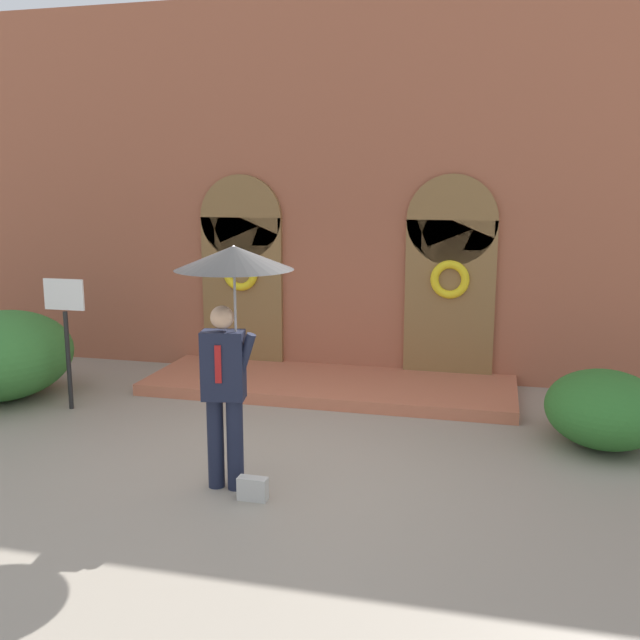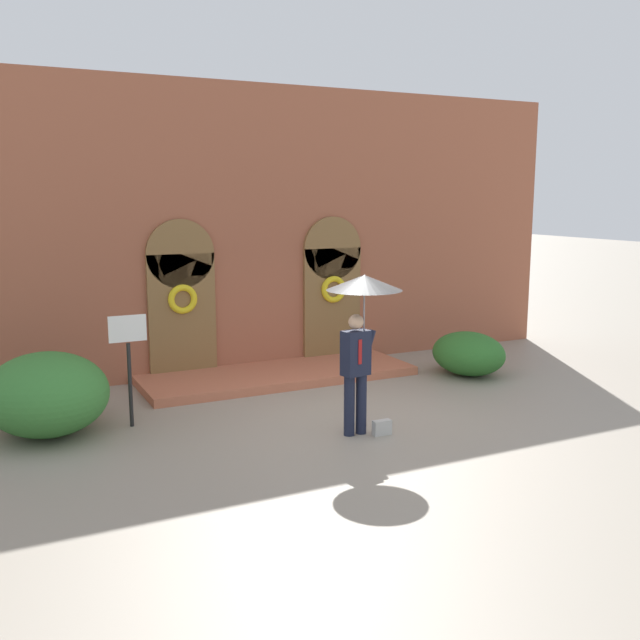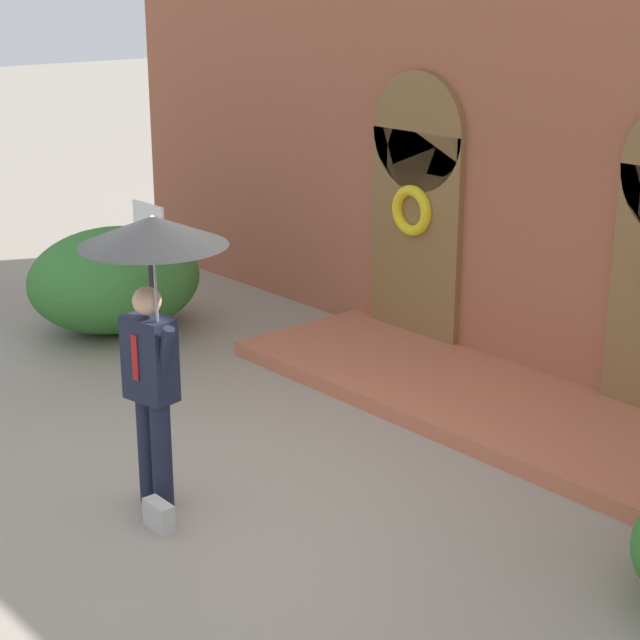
{
  "view_description": "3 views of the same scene",
  "coord_description": "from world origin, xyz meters",
  "views": [
    {
      "loc": [
        2.24,
        -6.49,
        2.92
      ],
      "look_at": [
        0.26,
        1.45,
        1.34
      ],
      "focal_mm": 40.0,
      "sensor_mm": 36.0,
      "label": 1
    },
    {
      "loc": [
        -5.13,
        -9.21,
        3.5
      ],
      "look_at": [
        0.07,
        1.37,
        1.41
      ],
      "focal_mm": 40.0,
      "sensor_mm": 36.0,
      "label": 2
    },
    {
      "loc": [
        6.38,
        -4.4,
        4.02
      ],
      "look_at": [
        0.03,
        1.1,
        1.28
      ],
      "focal_mm": 60.0,
      "sensor_mm": 36.0,
      "label": 3
    }
  ],
  "objects": [
    {
      "name": "person_with_umbrella",
      "position": [
        -0.12,
        -0.39,
        1.91
      ],
      "size": [
        1.1,
        1.1,
        2.36
      ],
      "color": "#191E33",
      "rests_on": "ground"
    },
    {
      "name": "sign_post",
      "position": [
        -3.11,
        1.44,
        1.16
      ],
      "size": [
        0.56,
        0.06,
        1.72
      ],
      "color": "black",
      "rests_on": "ground"
    },
    {
      "name": "handbag",
      "position": [
        0.12,
        -0.59,
        0.11
      ],
      "size": [
        0.28,
        0.12,
        0.22
      ],
      "primitive_type": "cube",
      "rotation": [
        0.0,
        0.0,
        -0.02
      ],
      "color": "#B7B7B2",
      "rests_on": "ground"
    },
    {
      "name": "building_facade",
      "position": [
        -0.0,
        4.15,
        2.68
      ],
      "size": [
        14.0,
        2.3,
        5.6
      ],
      "color": "#9E563D",
      "rests_on": "ground"
    },
    {
      "name": "shrub_right",
      "position": [
        3.5,
        1.75,
        0.42
      ],
      "size": [
        1.31,
        1.57,
        0.84
      ],
      "primitive_type": "ellipsoid",
      "color": "#2D6B28",
      "rests_on": "ground"
    },
    {
      "name": "ground_plane",
      "position": [
        0.0,
        0.0,
        0.0
      ],
      "size": [
        80.0,
        80.0,
        0.0
      ],
      "primitive_type": "plane",
      "color": "gray"
    },
    {
      "name": "shrub_left",
      "position": [
        -4.28,
        1.66,
        0.6
      ],
      "size": [
        1.78,
        2.07,
        1.21
      ],
      "primitive_type": "ellipsoid",
      "color": "#387A33",
      "rests_on": "ground"
    }
  ]
}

